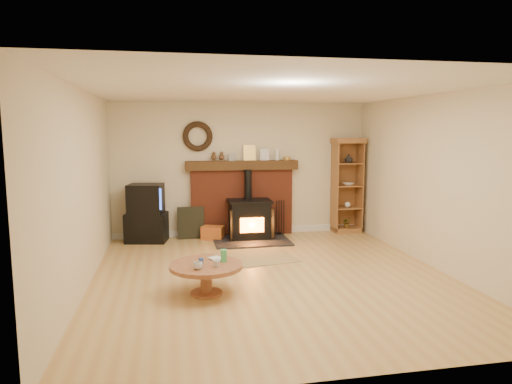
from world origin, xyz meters
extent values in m
plane|color=tan|center=(0.00, 0.00, 0.00)|extent=(5.50, 5.50, 0.00)
cube|color=beige|center=(0.00, 2.75, 1.30)|extent=(5.00, 0.02, 2.60)
cube|color=beige|center=(0.00, -2.75, 1.30)|extent=(5.00, 0.02, 2.60)
cube|color=beige|center=(-2.50, 0.00, 1.30)|extent=(0.02, 5.50, 2.60)
cube|color=beige|center=(2.50, 0.00, 1.30)|extent=(0.02, 5.50, 2.60)
cube|color=white|center=(0.00, 0.00, 2.60)|extent=(5.00, 5.50, 0.02)
cube|color=white|center=(0.00, 2.73, 0.06)|extent=(5.00, 0.04, 0.12)
torus|color=black|center=(-0.85, 2.69, 1.95)|extent=(0.57, 0.11, 0.57)
cube|color=brown|center=(0.00, 2.67, 0.65)|extent=(2.00, 0.15, 1.30)
cube|color=#31200F|center=(0.00, 2.64, 1.39)|extent=(2.20, 0.22, 0.18)
cube|color=#999999|center=(-0.20, 2.65, 1.55)|extent=(0.13, 0.05, 0.14)
cube|color=gold|center=(0.15, 2.67, 1.63)|extent=(0.24, 0.06, 0.30)
cube|color=white|center=(0.45, 2.67, 1.59)|extent=(0.18, 0.05, 0.22)
cylinder|color=white|center=(0.70, 2.65, 1.59)|extent=(0.08, 0.08, 0.22)
cylinder|color=gold|center=(0.90, 2.65, 1.51)|extent=(0.14, 0.14, 0.07)
cube|color=black|center=(0.08, 2.10, 0.01)|extent=(1.40, 1.00, 0.03)
cube|color=black|center=(0.08, 2.30, 0.37)|extent=(0.74, 0.53, 0.68)
cube|color=black|center=(0.08, 2.30, 0.73)|extent=(0.81, 0.58, 0.04)
cylinder|color=black|center=(0.08, 2.45, 1.03)|extent=(0.14, 0.14, 0.56)
cube|color=orange|center=(0.08, 2.03, 0.32)|extent=(0.44, 0.02, 0.27)
cube|color=black|center=(-0.25, 2.09, 0.35)|extent=(0.17, 0.24, 0.55)
cube|color=black|center=(0.42, 2.09, 0.35)|extent=(0.17, 0.24, 0.55)
cube|color=brown|center=(-0.16, 0.99, 0.01)|extent=(1.56, 1.18, 0.01)
cube|color=black|center=(-1.84, 2.47, 0.27)|extent=(0.82, 0.64, 0.54)
cube|color=black|center=(-1.84, 2.47, 0.81)|extent=(0.70, 0.62, 0.54)
cube|color=blue|center=(-1.79, 2.21, 0.84)|extent=(0.48, 0.11, 0.39)
cube|color=brown|center=(2.13, 2.53, 0.05)|extent=(0.55, 0.40, 0.10)
cube|color=brown|center=(2.13, 2.72, 0.93)|extent=(0.55, 0.02, 1.76)
cube|color=brown|center=(1.86, 2.53, 0.93)|extent=(0.02, 0.40, 1.76)
cube|color=brown|center=(2.40, 2.53, 0.93)|extent=(0.02, 0.40, 1.76)
cube|color=brown|center=(2.13, 2.53, 1.86)|extent=(0.61, 0.44, 0.10)
cube|color=brown|center=(2.13, 2.53, 0.50)|extent=(0.51, 0.36, 0.02)
cube|color=brown|center=(2.13, 2.53, 0.96)|extent=(0.51, 0.36, 0.02)
cube|color=brown|center=(2.13, 2.53, 1.41)|extent=(0.51, 0.36, 0.02)
imported|color=white|center=(2.13, 2.48, 1.50)|extent=(0.17, 0.17, 0.17)
imported|color=white|center=(2.13, 2.48, 0.99)|extent=(0.22, 0.22, 0.05)
sphere|color=white|center=(2.13, 2.48, 0.57)|extent=(0.12, 0.12, 0.12)
imported|color=#46B062|center=(2.13, 2.48, 0.21)|extent=(0.19, 0.16, 0.21)
cube|color=gold|center=(-0.61, 2.40, 0.13)|extent=(0.47, 0.39, 0.25)
cube|color=black|center=(-1.02, 2.55, 0.31)|extent=(0.51, 0.14, 0.61)
cylinder|color=black|center=(0.71, 2.50, 0.02)|extent=(0.16, 0.16, 0.04)
cylinder|color=black|center=(0.66, 2.50, 0.35)|extent=(0.02, 0.02, 0.70)
cylinder|color=black|center=(0.71, 2.50, 0.35)|extent=(0.02, 0.02, 0.70)
cylinder|color=black|center=(0.76, 2.50, 0.35)|extent=(0.02, 0.02, 0.70)
cylinder|color=black|center=(0.81, 2.50, 0.35)|extent=(0.02, 0.02, 0.70)
cylinder|color=brown|center=(-0.98, -0.53, 0.01)|extent=(0.41, 0.41, 0.03)
cylinder|color=brown|center=(-0.98, -0.53, 0.18)|extent=(0.15, 0.15, 0.32)
cylinder|color=brown|center=(-0.98, -0.53, 0.37)|extent=(0.92, 0.92, 0.05)
imported|color=white|center=(-1.09, -0.73, 0.44)|extent=(0.11, 0.11, 0.09)
imported|color=white|center=(-0.86, -0.68, 0.44)|extent=(0.09, 0.09, 0.09)
imported|color=#4C331E|center=(-0.89, -0.39, 0.40)|extent=(0.15, 0.21, 0.02)
cylinder|color=#214392|center=(-1.04, -0.51, 0.43)|extent=(0.06, 0.06, 0.07)
cube|color=#46B062|center=(-0.75, -0.48, 0.47)|extent=(0.07, 0.07, 0.16)
camera|label=1|loc=(-1.40, -6.11, 2.05)|focal=32.00mm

